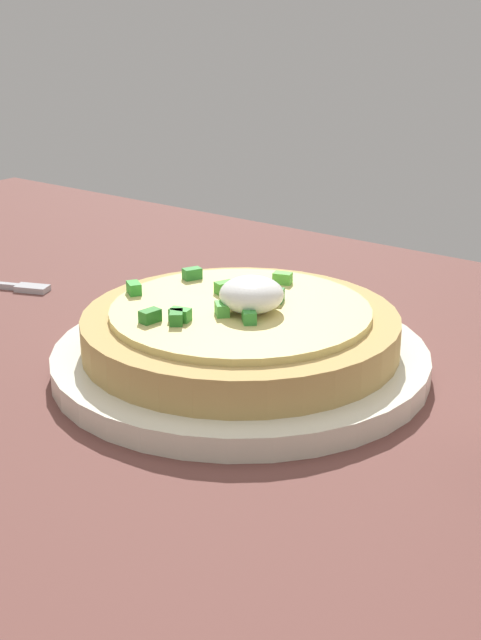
# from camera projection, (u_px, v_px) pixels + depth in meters

# --- Properties ---
(dining_table) EXTENTS (1.17, 0.78, 0.02)m
(dining_table) POSITION_uv_depth(u_px,v_px,m) (115.00, 388.00, 0.57)
(dining_table) COLOR brown
(dining_table) RESTS_ON ground
(plate) EXTENTS (0.25, 0.25, 0.02)m
(plate) POSITION_uv_depth(u_px,v_px,m) (240.00, 359.00, 0.57)
(plate) COLOR silver
(plate) RESTS_ON dining_table
(pizza) EXTENTS (0.21, 0.21, 0.05)m
(pizza) POSITION_uv_depth(u_px,v_px,m) (241.00, 328.00, 0.56)
(pizza) COLOR tan
(pizza) RESTS_ON plate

